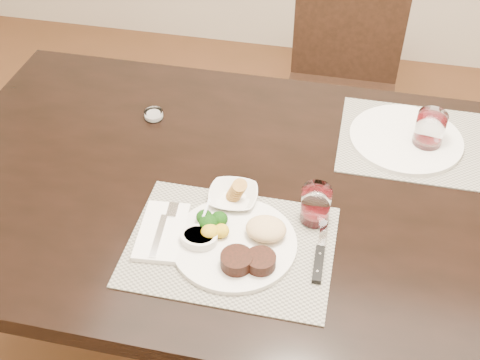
% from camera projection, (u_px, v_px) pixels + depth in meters
% --- Properties ---
extents(ground_plane, '(4.50, 4.50, 0.00)m').
position_uv_depth(ground_plane, '(299.00, 359.00, 1.99)').
color(ground_plane, '#462C16').
rests_on(ground_plane, ground).
extents(dining_table, '(2.00, 1.00, 0.75)m').
position_uv_depth(dining_table, '(316.00, 218.00, 1.54)').
color(dining_table, black).
rests_on(dining_table, ground).
extents(chair_far, '(0.42, 0.42, 0.90)m').
position_uv_depth(chair_far, '(342.00, 78.00, 2.32)').
color(chair_far, black).
rests_on(chair_far, ground).
extents(placemat_near, '(0.46, 0.34, 0.00)m').
position_uv_depth(placemat_near, '(231.00, 246.00, 1.36)').
color(placemat_near, gray).
rests_on(placemat_near, dining_table).
extents(placemat_far, '(0.46, 0.34, 0.00)m').
position_uv_depth(placemat_far, '(425.00, 143.00, 1.63)').
color(placemat_far, gray).
rests_on(placemat_far, dining_table).
extents(dinner_plate, '(0.28, 0.28, 0.05)m').
position_uv_depth(dinner_plate, '(240.00, 242.00, 1.34)').
color(dinner_plate, silver).
rests_on(dinner_plate, placemat_near).
extents(napkin_fork, '(0.12, 0.19, 0.02)m').
position_uv_depth(napkin_fork, '(162.00, 231.00, 1.38)').
color(napkin_fork, white).
rests_on(napkin_fork, placemat_near).
extents(steak_knife, '(0.02, 0.24, 0.01)m').
position_uv_depth(steak_knife, '(320.00, 255.00, 1.33)').
color(steak_knife, silver).
rests_on(steak_knife, placemat_near).
extents(cracker_bowl, '(0.13, 0.13, 0.05)m').
position_uv_depth(cracker_bowl, '(233.00, 196.00, 1.45)').
color(cracker_bowl, silver).
rests_on(cracker_bowl, placemat_near).
extents(sauce_ramekin, '(0.08, 0.13, 0.07)m').
position_uv_depth(sauce_ramekin, '(199.00, 239.00, 1.34)').
color(sauce_ramekin, silver).
rests_on(sauce_ramekin, placemat_near).
extents(wine_glass_near, '(0.07, 0.07, 0.09)m').
position_uv_depth(wine_glass_near, '(316.00, 206.00, 1.39)').
color(wine_glass_near, white).
rests_on(wine_glass_near, placemat_near).
extents(far_plate, '(0.30, 0.30, 0.01)m').
position_uv_depth(far_plate, '(406.00, 139.00, 1.63)').
color(far_plate, silver).
rests_on(far_plate, placemat_far).
extents(wine_glass_far, '(0.08, 0.08, 0.11)m').
position_uv_depth(wine_glass_far, '(429.00, 132.00, 1.58)').
color(wine_glass_far, white).
rests_on(wine_glass_far, placemat_far).
extents(salt_cellar, '(0.05, 0.05, 0.02)m').
position_uv_depth(salt_cellar, '(154.00, 115.00, 1.71)').
color(salt_cellar, white).
rests_on(salt_cellar, dining_table).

